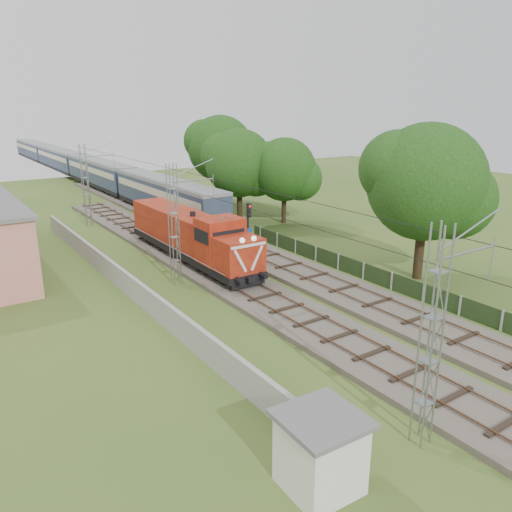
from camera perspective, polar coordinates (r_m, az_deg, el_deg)
ground at (r=26.35m, az=8.49°, el=-9.21°), size 140.00×140.00×0.00m
track_main at (r=31.32m, az=-0.14°, el=-4.33°), size 4.20×70.00×0.45m
track_side at (r=44.36m, az=-4.14°, el=2.03°), size 4.20×80.00×0.45m
catenary at (r=32.99m, az=-9.29°, el=3.58°), size 3.31×70.00×8.00m
boundary_wall at (r=32.66m, az=-14.67°, el=-2.93°), size 0.25×40.00×1.50m
fence at (r=33.43m, az=15.27°, el=-2.79°), size 0.12×32.00×1.20m
locomotive at (r=37.88m, az=-7.46°, el=2.42°), size 2.85×16.27×4.13m
coach_rake at (r=85.52m, az=-19.71°, el=9.84°), size 3.01×89.90×3.48m
signal_post at (r=36.64m, az=-0.86°, el=3.83°), size 0.50×0.41×4.72m
relay_hut at (r=16.59m, az=7.37°, el=-21.32°), size 2.54×2.54×2.53m
tree_a at (r=34.97m, az=18.97°, el=7.84°), size 8.12×7.73×10.53m
tree_b at (r=50.25m, az=3.36°, el=9.76°), size 6.58×6.27×8.53m
tree_c at (r=51.12m, az=-1.84°, el=10.47°), size 7.21×6.87×9.35m
tree_d at (r=60.12m, az=-3.97°, el=12.07°), size 8.08×7.70×10.48m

